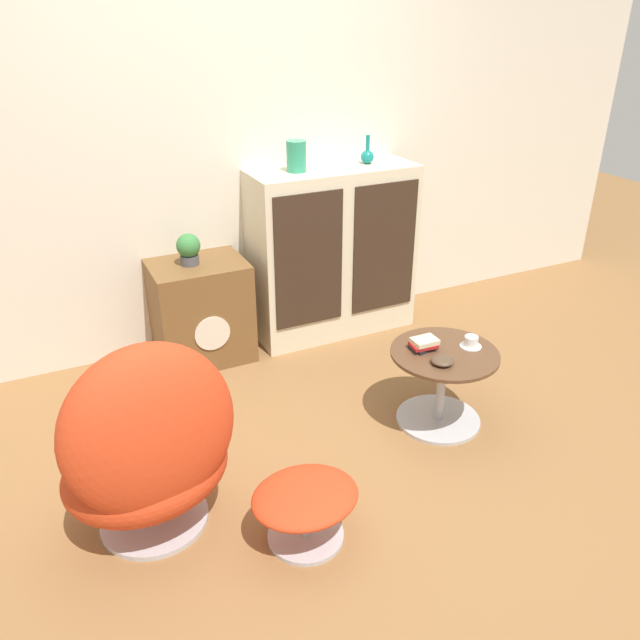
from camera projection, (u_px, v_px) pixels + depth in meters
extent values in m
plane|color=olive|center=(341.00, 456.00, 3.12)|extent=(12.00, 12.00, 0.00)
cube|color=silver|center=(228.00, 139.00, 3.76)|extent=(6.40, 0.06, 2.60)
cube|color=beige|center=(332.00, 252.00, 4.14)|extent=(1.08, 0.42, 1.12)
cube|color=#332319|center=(309.00, 261.00, 3.83)|extent=(0.45, 0.01, 0.85)
cube|color=#332319|center=(384.00, 248.00, 4.04)|extent=(0.45, 0.01, 0.85)
cube|color=brown|center=(201.00, 311.00, 3.88)|extent=(0.57, 0.44, 0.64)
cylinder|color=beige|center=(212.00, 333.00, 3.72)|extent=(0.22, 0.01, 0.22)
cylinder|color=#B7B7BC|center=(155.00, 518.00, 2.73)|extent=(0.46, 0.46, 0.02)
cylinder|color=#B7B7BC|center=(153.00, 507.00, 2.70)|extent=(0.06, 0.06, 0.10)
ellipsoid|color=red|center=(147.00, 468.00, 2.60)|extent=(0.78, 0.68, 0.33)
ellipsoid|color=red|center=(150.00, 430.00, 2.39)|extent=(0.75, 0.53, 0.74)
cylinder|color=#B7B7BC|center=(306.00, 535.00, 2.64)|extent=(0.32, 0.32, 0.02)
cylinder|color=#B7B7BC|center=(305.00, 519.00, 2.60)|extent=(0.04, 0.04, 0.16)
ellipsoid|color=red|center=(305.00, 497.00, 2.55)|extent=(0.45, 0.38, 0.09)
cylinder|color=#B7B7BC|center=(438.00, 419.00, 3.39)|extent=(0.45, 0.45, 0.02)
cylinder|color=#B7B7BC|center=(441.00, 387.00, 3.30)|extent=(0.04, 0.04, 0.39)
cylinder|color=brown|center=(445.00, 353.00, 3.20)|extent=(0.56, 0.56, 0.02)
cylinder|color=#2D8E6B|center=(296.00, 156.00, 3.75)|extent=(0.12, 0.12, 0.18)
ellipsoid|color=#147A75|center=(367.00, 157.00, 3.96)|extent=(0.08, 0.08, 0.08)
cylinder|color=#147A75|center=(368.00, 143.00, 3.92)|extent=(0.03, 0.03, 0.10)
cylinder|color=#4C4C51|center=(190.00, 260.00, 3.71)|extent=(0.11, 0.11, 0.06)
sphere|color=#387A3D|center=(188.00, 246.00, 3.67)|extent=(0.14, 0.14, 0.14)
cylinder|color=white|center=(470.00, 346.00, 3.25)|extent=(0.11, 0.11, 0.01)
cylinder|color=white|center=(471.00, 342.00, 3.24)|extent=(0.07, 0.07, 0.06)
cube|color=black|center=(423.00, 347.00, 3.23)|extent=(0.14, 0.11, 0.02)
cube|color=red|center=(423.00, 345.00, 3.21)|extent=(0.14, 0.11, 0.02)
cube|color=beige|center=(425.00, 341.00, 3.20)|extent=(0.13, 0.10, 0.02)
ellipsoid|color=#4C3828|center=(442.00, 361.00, 3.08)|extent=(0.11, 0.11, 0.04)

